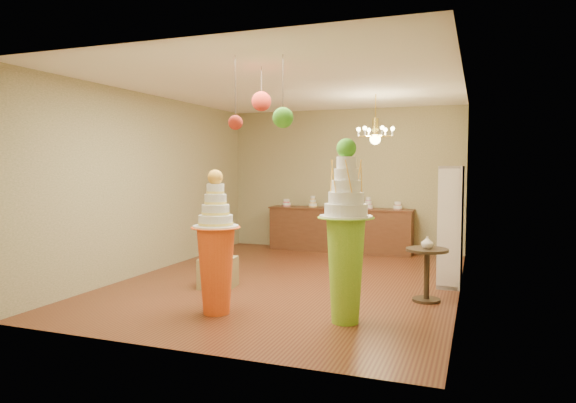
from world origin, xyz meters
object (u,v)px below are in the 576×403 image
(sideboard, at_px, (340,229))
(round_table, at_px, (427,267))
(pedestal_green, at_px, (346,247))
(pedestal_orange, at_px, (216,257))

(sideboard, bearing_deg, round_table, -58.97)
(pedestal_green, distance_m, sideboard, 4.97)
(pedestal_orange, bearing_deg, pedestal_green, 6.66)
(pedestal_orange, xyz_separation_m, sideboard, (0.26, 4.96, -0.22))
(sideboard, bearing_deg, pedestal_orange, -92.98)
(round_table, bearing_deg, pedestal_green, -121.56)
(pedestal_orange, relative_size, sideboard, 0.58)
(pedestal_orange, bearing_deg, round_table, 31.89)
(sideboard, height_order, round_table, sideboard)
(pedestal_green, relative_size, sideboard, 0.70)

